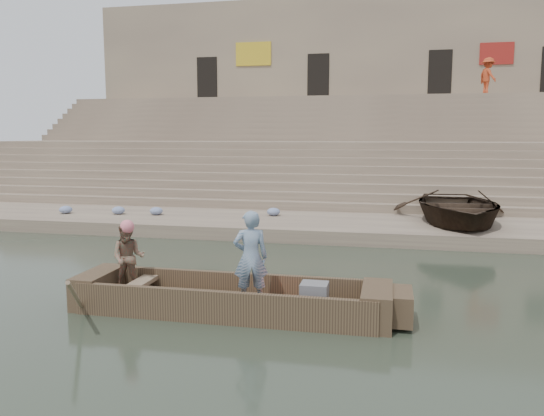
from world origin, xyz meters
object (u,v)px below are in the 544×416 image
(rowing_man, at_px, (128,258))
(beached_rowboat, at_px, (457,207))
(pedestrian, at_px, (488,76))
(television, at_px, (314,294))
(main_rowboat, at_px, (230,306))
(standing_man, at_px, (251,257))

(rowing_man, relative_size, beached_rowboat, 0.25)
(pedestrian, bearing_deg, beached_rowboat, 143.66)
(television, bearing_deg, rowing_man, 177.76)
(main_rowboat, relative_size, television, 10.87)
(standing_man, height_order, television, standing_man)
(television, distance_m, pedestrian, 23.32)
(main_rowboat, relative_size, beached_rowboat, 0.99)
(main_rowboat, xyz_separation_m, rowing_man, (-2.00, 0.14, 0.75))
(standing_man, relative_size, pedestrian, 0.87)
(standing_man, bearing_deg, television, 167.87)
(rowing_man, relative_size, pedestrian, 0.68)
(main_rowboat, distance_m, television, 1.52)
(main_rowboat, relative_size, standing_man, 3.06)
(rowing_man, bearing_deg, main_rowboat, -17.95)
(pedestrian, bearing_deg, main_rowboat, 136.41)
(standing_man, height_order, rowing_man, standing_man)
(television, bearing_deg, pedestrian, 74.39)
(main_rowboat, height_order, pedestrian, pedestrian)
(beached_rowboat, xyz_separation_m, pedestrian, (2.81, 13.31, 5.22))
(main_rowboat, distance_m, pedestrian, 23.83)
(standing_man, distance_m, beached_rowboat, 9.61)
(main_rowboat, relative_size, rowing_man, 3.90)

